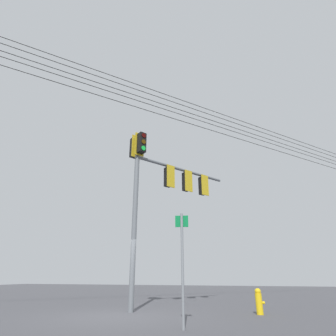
% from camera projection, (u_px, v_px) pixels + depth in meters
% --- Properties ---
extents(ground_plane, '(60.00, 60.00, 0.00)m').
position_uv_depth(ground_plane, '(118.00, 316.00, 8.86)').
color(ground_plane, '#47474C').
extents(signal_mast_assembly, '(3.57, 4.59, 7.04)m').
position_uv_depth(signal_mast_assembly, '(161.00, 181.00, 12.30)').
color(signal_mast_assembly, slate).
rests_on(signal_mast_assembly, ground).
extents(route_sign_primary, '(0.35, 0.12, 2.80)m').
position_uv_depth(route_sign_primary, '(182.00, 257.00, 7.18)').
color(route_sign_primary, slate).
rests_on(route_sign_primary, ground).
extents(fire_hydrant, '(0.30, 0.23, 0.81)m').
position_uv_depth(fire_hydrant, '(259.00, 301.00, 9.31)').
color(fire_hydrant, yellow).
rests_on(fire_hydrant, ground).
extents(overhead_wire_span, '(22.70, 22.94, 1.54)m').
position_uv_depth(overhead_wire_span, '(167.00, 105.00, 13.69)').
color(overhead_wire_span, black).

